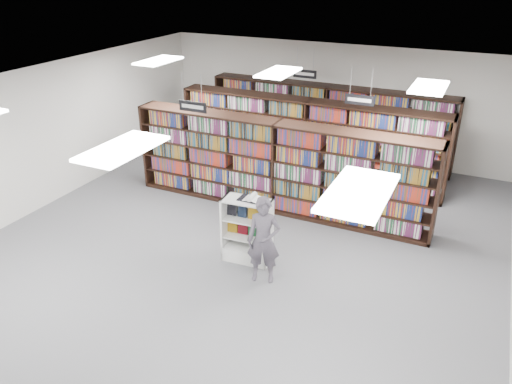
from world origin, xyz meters
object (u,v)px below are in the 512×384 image
at_px(bookshelf_row_near, 277,167).
at_px(open_book, 252,198).
at_px(endcap_display, 248,238).
at_px(shopper, 264,240).

relative_size(bookshelf_row_near, open_book, 13.13).
bearing_deg(bookshelf_row_near, endcap_display, -81.06).
relative_size(bookshelf_row_near, shopper, 4.29).
bearing_deg(open_book, shopper, -48.52).
bearing_deg(open_book, bookshelf_row_near, 100.82).
height_order(bookshelf_row_near, open_book, bookshelf_row_near).
bearing_deg(shopper, endcap_display, 121.92).
distance_m(bookshelf_row_near, shopper, 2.86).
distance_m(bookshelf_row_near, endcap_display, 2.30).
bearing_deg(endcap_display, open_book, 2.58).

